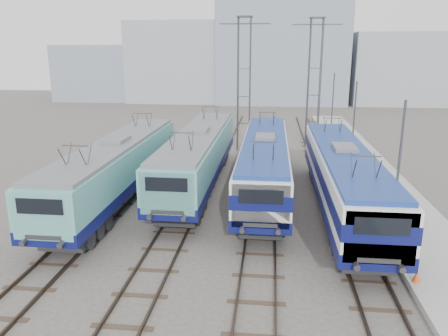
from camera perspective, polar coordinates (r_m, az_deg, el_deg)
ground at (r=20.79m, az=-1.65°, el=-10.98°), size 160.00×160.00×0.00m
platform at (r=28.97m, az=21.15°, el=-4.02°), size 4.00×70.00×0.30m
locomotive_far_left at (r=27.53m, az=-13.84°, el=0.29°), size 2.93×18.50×3.48m
locomotive_center_left at (r=29.71m, az=-3.33°, el=1.87°), size 2.98×18.84×3.55m
locomotive_center_right at (r=28.08m, az=5.33°, el=1.00°), size 2.88×18.19×3.42m
locomotive_far_right at (r=25.64m, az=15.31°, el=-0.79°), size 2.92×18.45×3.47m
catenary_tower_west at (r=40.64m, az=2.63°, el=11.60°), size 4.50×1.20×12.00m
catenary_tower_east at (r=42.73m, az=11.72°, el=11.48°), size 4.50×1.20×12.00m
mast_front at (r=22.07m, az=21.76°, el=-0.81°), size 0.12×0.12×7.00m
mast_mid at (r=33.50m, az=16.53°, el=4.81°), size 0.12×0.12×7.00m
mast_rear at (r=45.23m, az=13.95°, el=7.54°), size 0.12×0.12×7.00m
safety_cone at (r=19.28m, az=23.88°, el=-12.79°), size 0.33×0.33×0.48m
building_west at (r=82.21m, az=-5.53°, el=13.60°), size 18.00×12.00×14.00m
building_center at (r=80.49m, az=7.53°, el=14.93°), size 22.00×14.00×18.00m
building_east at (r=83.33m, az=21.65°, el=11.96°), size 16.00×12.00×12.00m
building_far_west at (r=86.94m, az=-16.10°, el=11.85°), size 14.00×10.00×10.00m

